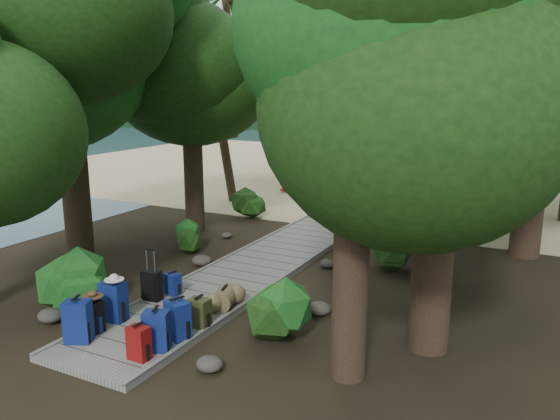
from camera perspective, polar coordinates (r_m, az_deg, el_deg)
The scene contains 49 objects.
ground at distance 12.70m, azimuth -3.70°, elevation -6.95°, with size 120.00×120.00×0.00m, color black.
sand_beach at distance 27.29m, azimuth 13.80°, elevation 3.46°, with size 40.00×22.00×0.02m, color #CDC08A.
water_bay at distance 52.12m, azimuth -20.21°, elevation 7.37°, with size 50.00×60.00×0.02m, color #2A4B57.
distant_hill at distance 74.44m, azimuth -11.36°, elevation 9.33°, with size 32.00×16.00×12.00m, color black.
boardwalk at distance 13.50m, azimuth -1.52°, elevation -5.44°, with size 2.00×12.00×0.12m, color gray.
backpack_left_a at distance 9.82m, azimuth -20.38°, elevation -10.66°, with size 0.43×0.30×0.80m, color navy, non-canonical shape.
backpack_left_b at distance 10.15m, azimuth -18.98°, elevation -10.24°, with size 0.35×0.25×0.64m, color black, non-canonical shape.
backpack_left_c at distance 10.46m, azimuth -17.01°, elevation -8.92°, with size 0.43×0.31×0.80m, color navy, non-canonical shape.
backpack_left_d at distance 11.48m, azimuth -11.15°, elevation -7.46°, with size 0.32×0.23×0.48m, color navy, non-canonical shape.
backpack_right_a at distance 9.00m, azimuth -14.54°, elevation -13.14°, with size 0.33×0.24×0.59m, color maroon, non-canonical shape.
backpack_right_b at distance 9.19m, azimuth -12.79°, elevation -12.01°, with size 0.41×0.28×0.73m, color navy, non-canonical shape.
backpack_right_c at distance 9.53m, azimuth -10.65°, elevation -10.99°, with size 0.43×0.30×0.73m, color navy, non-canonical shape.
backpack_right_d at distance 9.92m, azimuth -8.45°, elevation -10.42°, with size 0.37×0.27×0.57m, color #41421C, non-canonical shape.
duffel_right_khaki at distance 10.67m, azimuth -5.79°, elevation -9.13°, with size 0.40×0.59×0.40m, color brown, non-canonical shape.
suitcase_on_boardwalk at distance 11.24m, azimuth -13.25°, elevation -7.68°, with size 0.39×0.21×0.61m, color black, non-canonical shape.
lone_suitcase_on_sand at distance 19.74m, azimuth 9.22°, elevation 1.07°, with size 0.38×0.22×0.60m, color black, non-canonical shape.
hat_brown at distance 10.01m, azimuth -19.01°, elevation -8.27°, with size 0.36×0.36×0.11m, color #51351E, non-canonical shape.
hat_white at distance 10.22m, azimuth -16.97°, elevation -6.68°, with size 0.35×0.35×0.12m, color silver, non-canonical shape.
kayak at distance 22.86m, azimuth 0.94°, elevation 2.50°, with size 0.71×3.22×0.32m, color #B50F12.
sun_lounger at distance 21.24m, azimuth 17.10°, elevation 1.47°, with size 0.58×1.78×0.58m, color silver, non-canonical shape.
tree_right_a at distance 7.61m, azimuth 7.86°, elevation 8.68°, with size 4.51×4.51×7.52m, color black, non-canonical shape.
tree_right_b at distance 8.78m, azimuth 16.95°, elevation 14.99°, with size 5.27×5.27×9.42m, color black, non-canonical shape.
tree_right_c at distance 12.41m, azimuth 16.81°, elevation 13.97°, with size 5.38×5.38×9.31m, color black, non-canonical shape.
tree_right_d at distance 14.96m, azimuth 26.02°, elevation 15.62°, with size 5.83×5.83×10.69m, color black, non-canonical shape.
tree_right_e at distance 17.05m, azimuth 21.63°, elevation 11.98°, with size 4.77×4.77×8.59m, color black, non-canonical shape.
tree_left_b at distance 14.76m, azimuth -21.60°, elevation 14.62°, with size 5.53×5.53×9.95m, color black, non-canonical shape.
tree_left_c at distance 16.23m, azimuth -9.32°, elevation 12.00°, with size 4.72×4.72×8.20m, color black, non-canonical shape.
tree_back_a at distance 26.54m, azimuth 10.47°, elevation 12.20°, with size 4.72×4.72×8.16m, color black, non-canonical shape.
tree_back_b at distance 26.75m, azimuth 17.63°, elevation 13.28°, with size 5.33×5.33×9.52m, color black, non-canonical shape.
tree_back_c at distance 25.44m, azimuth 25.34°, elevation 13.07°, with size 5.46×5.46×9.83m, color black, non-canonical shape.
tree_back_d at distance 27.40m, azimuth 2.43°, elevation 11.98°, with size 4.65×4.65×7.75m, color black, non-canonical shape.
palm_right_a at distance 16.41m, azimuth 15.45°, elevation 10.59°, with size 4.43×4.43×7.56m, color #1A4212, non-canonical shape.
palm_right_b at distance 21.22m, azimuth 24.60°, elevation 10.29°, with size 3.90×3.90×7.53m, color #1A4212, non-canonical shape.
palm_right_c at distance 22.83m, azimuth 17.01°, elevation 11.07°, with size 4.77×4.77×7.60m, color #1A4212, non-canonical shape.
palm_left_a at distance 20.48m, azimuth -5.83°, elevation 10.95°, with size 4.57×4.57×7.27m, color #1A4212, non-canonical shape.
rock_left_a at distance 11.16m, azimuth -22.86°, elevation -10.13°, with size 0.48×0.43×0.26m, color #4C473F, non-canonical shape.
rock_left_b at distance 12.68m, azimuth -18.01°, elevation -7.09°, with size 0.40×0.36×0.22m, color #4C473F, non-canonical shape.
rock_left_c at distance 13.49m, azimuth -8.16°, elevation -5.25°, with size 0.49×0.44×0.27m, color #4C473F, non-canonical shape.
rock_left_d at distance 15.82m, azimuth -5.57°, elevation -2.64°, with size 0.31×0.28×0.17m, color #4C473F, non-canonical shape.
rock_right_a at distance 8.80m, azimuth -7.39°, elevation -15.67°, with size 0.42×0.38×0.23m, color #4C473F, non-canonical shape.
rock_right_b at distance 10.66m, azimuth 4.10°, elevation -10.23°, with size 0.46×0.41×0.25m, color #4C473F, non-canonical shape.
rock_right_c at distance 13.30m, azimuth 5.00°, elevation -5.60°, with size 0.37×0.33×0.20m, color #4C473F, non-canonical shape.
rock_right_d at distance 14.77m, azimuth 12.55°, elevation -3.69°, with size 0.61×0.55×0.34m, color #4C473F, non-canonical shape.
shrub_left_a at distance 11.44m, azimuth -20.89°, elevation -7.07°, with size 1.26×1.26×1.13m, color #164A1A, non-canonical shape.
shrub_left_b at distance 14.60m, azimuth -9.77°, elevation -2.86°, with size 0.86×0.86×0.78m, color #164A1A, non-canonical shape.
shrub_left_c at distance 17.94m, azimuth -3.67°, elevation 0.80°, with size 1.23×1.23×1.11m, color #164A1A, non-canonical shape.
shrub_right_a at distance 9.56m, azimuth -0.33°, elevation -10.45°, with size 1.15×1.15×1.03m, color #164A1A, non-canonical shape.
shrub_right_b at distance 13.32m, azimuth 11.47°, elevation -3.84°, with size 1.18×1.18×1.06m, color #164A1A, non-canonical shape.
shrub_right_c at distance 16.95m, azimuth 11.84°, elevation -0.60°, with size 0.96×0.96×0.87m, color #164A1A, non-canonical shape.
Camera 1 is at (6.17, -10.23, 4.31)m, focal length 35.00 mm.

